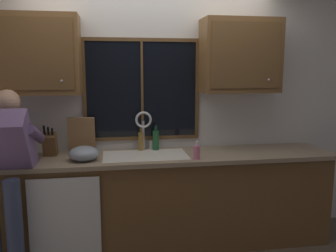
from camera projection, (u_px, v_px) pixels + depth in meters
The scene contains 21 objects.
back_wall at pixel (150, 113), 3.64m from camera, with size 5.83×0.12×2.55m, color silver.
window_glass at pixel (142, 90), 3.52m from camera, with size 1.10×0.02×0.95m, color black.
window_frame_top at pixel (141, 40), 3.43m from camera, with size 1.17×0.02×0.04m, color brown.
window_frame_bottom at pixel (143, 138), 3.59m from camera, with size 1.17×0.02×0.04m, color brown.
window_frame_left at pixel (84, 90), 3.42m from camera, with size 0.04×0.02×0.95m, color brown.
window_frame_right at pixel (197, 89), 3.60m from camera, with size 0.04×0.02×0.95m, color brown.
window_mullion_center at pixel (142, 90), 3.51m from camera, with size 0.02×0.02×0.95m, color brown.
lower_cabinet_run at pixel (154, 202), 3.44m from camera, with size 3.43×0.58×0.88m, color brown.
countertop at pixel (154, 157), 3.34m from camera, with size 3.49×0.62×0.04m, color gray.
dishwasher_front at pixel (65, 220), 3.00m from camera, with size 0.60×0.02×0.74m, color white.
upper_cabinet_left at pixel (37, 55), 3.16m from camera, with size 0.77×0.36×0.72m.
upper_cabinet_right at pixel (240, 56), 3.46m from camera, with size 0.77×0.36×0.72m.
sink at pixel (145, 165), 3.35m from camera, with size 0.80×0.46×0.21m.
faucet at pixel (144, 126), 3.47m from camera, with size 0.18×0.09×0.40m.
person_standing at pixel (4, 165), 2.84m from camera, with size 0.53×0.69×1.56m.
knife_block at pixel (50, 145), 3.30m from camera, with size 0.12×0.18×0.32m.
cutting_board at pixel (82, 135), 3.42m from camera, with size 0.26×0.02×0.36m, color #997047.
mixing_bowl at pixel (84, 154), 3.15m from camera, with size 0.27×0.27×0.14m, color #8C99A8.
soap_dispenser at pixel (197, 152), 3.19m from camera, with size 0.06×0.07×0.17m.
bottle_green_glass at pixel (141, 141), 3.53m from camera, with size 0.06×0.06×0.24m.
bottle_tall_clear at pixel (156, 140), 3.54m from camera, with size 0.06×0.06×0.26m.
Camera 1 is at (-0.39, -3.54, 1.73)m, focal length 37.45 mm.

